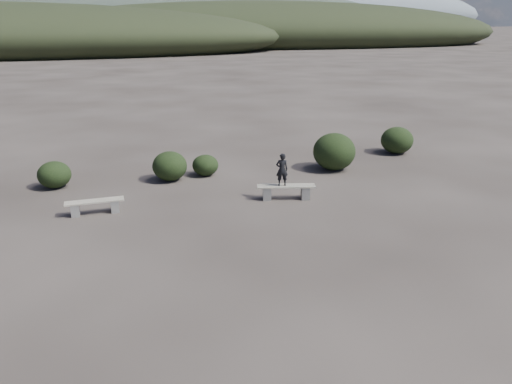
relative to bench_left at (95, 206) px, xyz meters
name	(u,v)px	position (x,y,z in m)	size (l,w,h in m)	color
ground	(296,298)	(3.97, -6.01, -0.25)	(1200.00, 1200.00, 0.00)	#2A2421
bench_left	(95,206)	(0.00, 0.00, 0.00)	(1.66, 0.40, 0.41)	slate
bench_right	(286,191)	(5.75, -0.33, 0.02)	(1.85, 0.80, 0.45)	slate
seated_person	(282,170)	(5.61, -0.29, 0.72)	(0.38, 0.25, 1.03)	black
shrub_a	(54,175)	(-1.33, 2.95, 0.20)	(1.10, 1.10, 0.90)	black
shrub_b	(170,166)	(2.49, 2.68, 0.27)	(1.21, 1.21, 1.04)	black
shrub_c	(205,165)	(3.80, 2.94, 0.13)	(0.95, 0.95, 0.76)	black
shrub_d	(334,152)	(8.59, 2.35, 0.44)	(1.59, 1.59, 1.39)	black
shrub_e	(397,140)	(12.20, 3.89, 0.31)	(1.35, 1.35, 1.13)	black
mountain_ridges	(96,13)	(-3.51, 333.05, 10.59)	(500.00, 400.00, 56.00)	black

